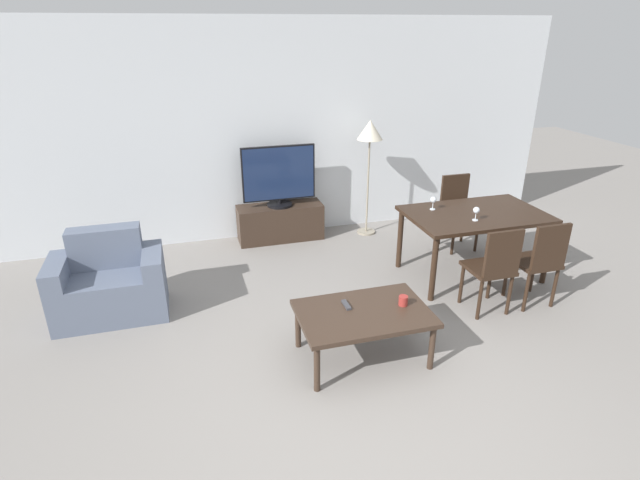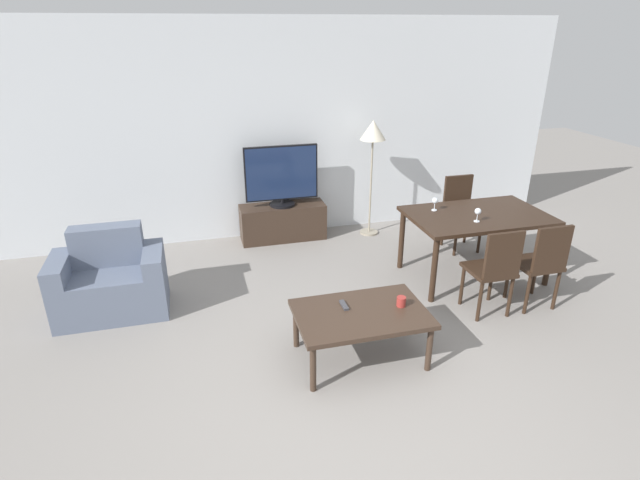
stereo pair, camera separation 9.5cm
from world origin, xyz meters
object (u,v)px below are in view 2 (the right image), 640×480
at_px(wine_glass_left, 478,212).
at_px(dining_chair_near, 494,267).
at_px(coffee_table, 361,317).
at_px(dining_chair_near_right, 542,261).
at_px(floor_lamp, 373,137).
at_px(wine_glass_center, 435,201).
at_px(cup_white_near, 401,302).
at_px(tv, 281,176).
at_px(armchair, 111,283).
at_px(tv_stand, 283,222).
at_px(dining_table, 477,221).
at_px(dining_chair_far, 460,209).
at_px(remote_primary, 344,305).

bearing_deg(wine_glass_left, dining_chair_near, -102.35).
relative_size(coffee_table, dining_chair_near_right, 1.19).
height_order(coffee_table, floor_lamp, floor_lamp).
bearing_deg(wine_glass_center, dining_chair_near_right, -56.40).
distance_m(cup_white_near, wine_glass_left, 1.54).
relative_size(tv, dining_chair_near_right, 1.02).
relative_size(armchair, dining_chair_near, 1.13).
relative_size(armchair, wine_glass_left, 6.99).
height_order(tv_stand, dining_table, dining_table).
distance_m(dining_table, dining_chair_near, 0.82).
bearing_deg(dining_chair_far, remote_primary, -139.73).
height_order(tv_stand, dining_chair_far, dining_chair_far).
bearing_deg(wine_glass_left, wine_glass_center, 122.44).
height_order(floor_lamp, wine_glass_center, floor_lamp).
distance_m(floor_lamp, remote_primary, 2.82).
height_order(coffee_table, remote_primary, remote_primary).
xyz_separation_m(dining_chair_near, dining_chair_far, (0.51, 1.53, 0.00)).
bearing_deg(tv, cup_white_near, -79.80).
height_order(tv, coffee_table, tv).
distance_m(dining_chair_near, remote_primary, 1.55).
distance_m(dining_chair_near, dining_chair_near_right, 0.51).
bearing_deg(coffee_table, armchair, 147.35).
distance_m(dining_chair_near, wine_glass_center, 1.05).
height_order(dining_chair_near, dining_chair_far, same).
height_order(coffee_table, dining_chair_near, dining_chair_near).
height_order(armchair, dining_chair_far, dining_chair_far).
xyz_separation_m(remote_primary, cup_white_near, (0.46, -0.12, 0.03)).
height_order(dining_chair_near, wine_glass_center, dining_chair_near).
bearing_deg(dining_chair_near, dining_chair_far, 71.44).
bearing_deg(wine_glass_left, tv, 133.51).
relative_size(dining_table, dining_chair_far, 1.63).
height_order(armchair, floor_lamp, floor_lamp).
bearing_deg(wine_glass_center, tv_stand, 136.23).
distance_m(coffee_table, remote_primary, 0.17).
bearing_deg(floor_lamp, wine_glass_left, -72.31).
xyz_separation_m(tv_stand, remote_primary, (0.02, -2.55, 0.22)).
xyz_separation_m(wine_glass_left, wine_glass_center, (-0.27, 0.42, 0.00)).
xyz_separation_m(tv, dining_chair_near_right, (2.07, -2.34, -0.34)).
xyz_separation_m(coffee_table, floor_lamp, (1.02, 2.56, 0.90)).
bearing_deg(dining_chair_far, dining_chair_near, -108.56).
relative_size(tv, coffee_table, 0.86).
bearing_deg(dining_chair_near_right, wine_glass_left, 124.44).
distance_m(dining_chair_near, floor_lamp, 2.40).
bearing_deg(dining_table, cup_white_near, -140.78).
bearing_deg(remote_primary, coffee_table, -48.05).
bearing_deg(cup_white_near, coffee_table, -179.37).
height_order(tv_stand, dining_chair_near, dining_chair_near).
distance_m(tv_stand, dining_chair_far, 2.24).
relative_size(tv_stand, wine_glass_left, 7.45).
bearing_deg(cup_white_near, dining_chair_far, 49.35).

